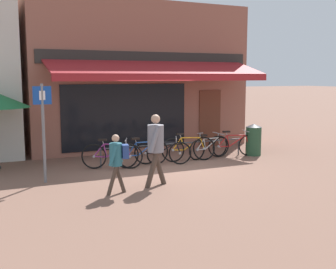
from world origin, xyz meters
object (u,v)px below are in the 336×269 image
(bicycle_silver, at_px, (209,147))
(pedestrian_child, at_px, (117,157))
(bicycle_purple, at_px, (112,155))
(bicycle_orange, at_px, (188,148))
(bicycle_blue, at_px, (143,153))
(pedestrian_adult, at_px, (156,143))
(parking_sign, at_px, (43,123))
(bicycle_black, at_px, (163,152))
(bicycle_red, at_px, (234,145))
(litter_bin, at_px, (253,140))

(bicycle_silver, bearing_deg, pedestrian_child, -159.42)
(bicycle_purple, distance_m, bicycle_orange, 2.51)
(bicycle_blue, height_order, bicycle_orange, bicycle_orange)
(pedestrian_child, bearing_deg, pedestrian_adult, -153.90)
(bicycle_purple, distance_m, parking_sign, 2.38)
(bicycle_black, xyz_separation_m, bicycle_silver, (1.72, 0.24, -0.01))
(bicycle_red, height_order, parking_sign, parking_sign)
(bicycle_silver, height_order, pedestrian_adult, pedestrian_adult)
(bicycle_orange, height_order, pedestrian_adult, pedestrian_adult)
(bicycle_purple, xyz_separation_m, litter_bin, (4.90, 0.04, 0.14))
(bicycle_black, bearing_deg, bicycle_red, 28.39)
(bicycle_red, distance_m, pedestrian_adult, 4.50)
(bicycle_red, relative_size, pedestrian_child, 1.29)
(bicycle_purple, distance_m, bicycle_black, 1.55)
(bicycle_black, distance_m, pedestrian_child, 3.32)
(bicycle_purple, height_order, bicycle_silver, bicycle_purple)
(bicycle_black, bearing_deg, litter_bin, 26.02)
(bicycle_orange, bearing_deg, bicycle_black, -161.19)
(litter_bin, height_order, parking_sign, parking_sign)
(bicycle_blue, bearing_deg, pedestrian_child, -129.19)
(bicycle_purple, xyz_separation_m, parking_sign, (-1.96, -0.79, 1.10))
(bicycle_purple, bearing_deg, litter_bin, 24.82)
(bicycle_orange, bearing_deg, pedestrian_child, -131.33)
(litter_bin, bearing_deg, bicycle_silver, 174.82)
(bicycle_purple, xyz_separation_m, pedestrian_adult, (0.40, -2.22, 0.66))
(bicycle_black, distance_m, bicycle_red, 2.63)
(bicycle_blue, bearing_deg, bicycle_black, -3.80)
(bicycle_blue, height_order, pedestrian_child, pedestrian_child)
(parking_sign, bearing_deg, bicycle_black, 11.86)
(litter_bin, bearing_deg, pedestrian_child, -155.44)
(bicycle_black, distance_m, bicycle_silver, 1.74)
(bicycle_black, relative_size, litter_bin, 1.51)
(bicycle_purple, bearing_deg, parking_sign, -133.79)
(bicycle_blue, relative_size, bicycle_red, 0.99)
(bicycle_purple, distance_m, bicycle_blue, 0.91)
(bicycle_orange, bearing_deg, parking_sign, -159.55)
(bicycle_black, height_order, bicycle_orange, bicycle_orange)
(bicycle_black, bearing_deg, bicycle_blue, -152.75)
(bicycle_purple, relative_size, bicycle_silver, 0.98)
(parking_sign, bearing_deg, pedestrian_adult, -31.32)
(bicycle_blue, xyz_separation_m, bicycle_red, (3.27, 0.21, -0.01))
(bicycle_black, relative_size, bicycle_orange, 0.90)
(bicycle_black, xyz_separation_m, bicycle_red, (2.62, 0.18, 0.01))
(bicycle_purple, bearing_deg, bicycle_black, 22.55)
(bicycle_orange, bearing_deg, bicycle_silver, 14.38)
(bicycle_orange, relative_size, pedestrian_child, 1.30)
(bicycle_red, bearing_deg, bicycle_orange, -168.28)
(pedestrian_adult, relative_size, pedestrian_child, 1.29)
(bicycle_orange, height_order, litter_bin, litter_bin)
(bicycle_black, xyz_separation_m, bicycle_orange, (0.95, 0.16, 0.02))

